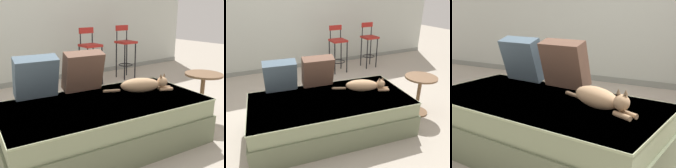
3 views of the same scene
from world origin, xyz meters
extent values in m
plane|color=#A89E8E|center=(0.00, 0.00, 0.00)|extent=(16.00, 16.00, 0.00)
cube|color=#B7BCB2|center=(0.00, 2.25, 1.30)|extent=(8.00, 0.10, 2.60)
cube|color=gray|center=(0.00, 2.20, 0.04)|extent=(8.00, 0.02, 0.09)
cube|color=#636B50|center=(0.00, -0.40, 0.14)|extent=(2.05, 1.20, 0.28)
cube|color=gray|center=(0.00, -0.40, 0.37)|extent=(2.01, 1.15, 0.18)
cube|color=#98A47B|center=(0.00, -0.40, 0.45)|extent=(2.02, 1.16, 0.02)
cube|color=#4C6070|center=(-0.49, 0.05, 0.67)|extent=(0.43, 0.30, 0.43)
cube|color=brown|center=(-0.01, 0.00, 0.68)|extent=(0.43, 0.30, 0.43)
ellipsoid|color=tan|center=(0.46, -0.38, 0.53)|extent=(0.45, 0.33, 0.15)
sphere|color=tan|center=(0.68, -0.48, 0.55)|extent=(0.11, 0.11, 0.11)
cone|color=brown|center=(0.65, -0.48, 0.63)|extent=(0.03, 0.03, 0.04)
cone|color=brown|center=(0.70, -0.48, 0.63)|extent=(0.03, 0.03, 0.04)
cylinder|color=tan|center=(0.70, -0.52, 0.48)|extent=(0.14, 0.09, 0.04)
cylinder|color=tan|center=(0.72, -0.47, 0.48)|extent=(0.14, 0.09, 0.04)
cylinder|color=brown|center=(0.20, -0.23, 0.48)|extent=(0.18, 0.10, 0.03)
cylinder|color=black|center=(0.89, 1.40, 0.34)|extent=(0.02, 0.02, 0.67)
cylinder|color=black|center=(1.17, 1.40, 0.34)|extent=(0.02, 0.02, 0.67)
cylinder|color=black|center=(0.89, 1.69, 0.34)|extent=(0.02, 0.02, 0.67)
cylinder|color=black|center=(1.17, 1.69, 0.34)|extent=(0.02, 0.02, 0.67)
torus|color=black|center=(1.03, 1.55, 0.23)|extent=(0.30, 0.30, 0.02)
cube|color=maroon|center=(1.03, 1.55, 0.69)|extent=(0.32, 0.32, 0.04)
cylinder|color=black|center=(0.91, 1.68, 0.81)|extent=(0.02, 0.02, 0.27)
cylinder|color=black|center=(1.15, 1.68, 0.81)|extent=(0.02, 0.02, 0.27)
cube|color=maroon|center=(1.03, 1.68, 0.94)|extent=(0.28, 0.03, 0.10)
cylinder|color=black|center=(1.69, 1.42, 0.34)|extent=(0.02, 0.02, 0.67)
cylinder|color=black|center=(1.95, 1.42, 0.34)|extent=(0.02, 0.02, 0.67)
cylinder|color=black|center=(1.69, 1.67, 0.34)|extent=(0.02, 0.02, 0.67)
cylinder|color=black|center=(1.95, 1.67, 0.34)|extent=(0.02, 0.02, 0.67)
torus|color=black|center=(1.82, 1.55, 0.25)|extent=(0.28, 0.28, 0.02)
cube|color=maroon|center=(1.82, 1.55, 0.69)|extent=(0.32, 0.32, 0.04)
cylinder|color=black|center=(1.70, 1.68, 0.81)|extent=(0.02, 0.02, 0.28)
cylinder|color=black|center=(1.94, 1.68, 0.81)|extent=(0.02, 0.02, 0.28)
cube|color=maroon|center=(1.82, 1.68, 0.95)|extent=(0.28, 0.03, 0.10)
cylinder|color=brown|center=(1.32, -0.54, 0.27)|extent=(0.05, 0.05, 0.54)
cylinder|color=brown|center=(1.32, -0.54, 0.01)|extent=(0.32, 0.32, 0.02)
cylinder|color=brown|center=(1.32, -0.54, 0.55)|extent=(0.44, 0.44, 0.02)
camera|label=1|loc=(-1.33, -2.33, 1.30)|focal=42.00mm
camera|label=2|loc=(-0.94, -2.59, 1.68)|focal=35.00mm
camera|label=3|loc=(1.28, -2.37, 1.16)|focal=50.00mm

